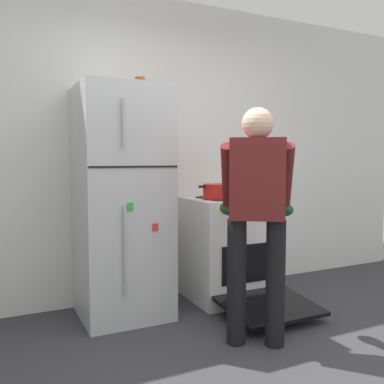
# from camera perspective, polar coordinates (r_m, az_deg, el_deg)

# --- Properties ---
(kitchen_wall_back) EXTENTS (6.00, 0.10, 2.70)m
(kitchen_wall_back) POSITION_cam_1_polar(r_m,az_deg,el_deg) (3.86, -5.33, 5.80)
(kitchen_wall_back) COLOR white
(kitchen_wall_back) RESTS_ON ground
(refrigerator) EXTENTS (0.68, 0.72, 1.83)m
(refrigerator) POSITION_cam_1_polar(r_m,az_deg,el_deg) (3.39, -9.56, -1.44)
(refrigerator) COLOR silver
(refrigerator) RESTS_ON ground
(stove_range) EXTENTS (0.76, 1.22, 0.92)m
(stove_range) POSITION_cam_1_polar(r_m,az_deg,el_deg) (3.85, 5.29, -7.75)
(stove_range) COLOR white
(stove_range) RESTS_ON ground
(person_cook) EXTENTS (0.63, 0.65, 1.60)m
(person_cook) POSITION_cam_1_polar(r_m,az_deg,el_deg) (2.84, 8.81, -1.83)
(person_cook) COLOR black
(person_cook) RESTS_ON ground
(red_pot) EXTENTS (0.35, 0.25, 0.13)m
(red_pot) POSITION_cam_1_polar(r_m,az_deg,el_deg) (3.66, 3.47, 0.10)
(red_pot) COLOR red
(red_pot) RESTS_ON stove_range
(coffee_mug) EXTENTS (0.11, 0.08, 0.10)m
(coffee_mug) POSITION_cam_1_polar(r_m,az_deg,el_deg) (3.53, -7.06, 14.52)
(coffee_mug) COLOR #B24C1E
(coffee_mug) RESTS_ON refrigerator
(pepper_mill) EXTENTS (0.05, 0.05, 0.16)m
(pepper_mill) POSITION_cam_1_polar(r_m,az_deg,el_deg) (4.11, 7.35, 0.74)
(pepper_mill) COLOR brown
(pepper_mill) RESTS_ON stove_range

